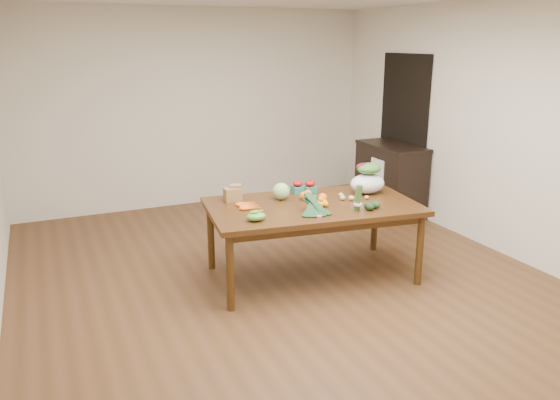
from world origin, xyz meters
name	(u,v)px	position (x,y,z in m)	size (l,w,h in m)	color
floor	(286,282)	(0.00, 0.00, 0.00)	(6.00, 6.00, 0.00)	brown
room_walls	(286,145)	(0.00, 0.00, 1.35)	(5.02, 6.02, 2.70)	silver
dining_table	(312,241)	(0.30, 0.03, 0.38)	(2.00, 1.11, 0.75)	#462710
doorway_dark	(403,133)	(2.48, 1.60, 1.05)	(0.02, 1.00, 2.10)	black
cabinet	(390,179)	(2.22, 1.46, 0.47)	(0.52, 1.02, 0.94)	black
dish_towel	(377,176)	(1.96, 1.40, 0.55)	(0.02, 0.28, 0.45)	white
paper_bag	(233,193)	(-0.37, 0.45, 0.83)	(0.22, 0.18, 0.16)	olive
cabbage	(281,191)	(0.09, 0.29, 0.83)	(0.17, 0.17, 0.17)	#A4DD80
strawberry_basket_a	(298,188)	(0.34, 0.45, 0.80)	(0.11, 0.11, 0.10)	red
strawberry_basket_b	(310,188)	(0.45, 0.39, 0.80)	(0.11, 0.11, 0.10)	#B40C11
orange_a	(304,196)	(0.28, 0.19, 0.79)	(0.08, 0.08, 0.08)	orange
orange_b	(308,194)	(0.35, 0.23, 0.79)	(0.09, 0.09, 0.09)	orange
orange_c	(323,198)	(0.42, 0.05, 0.79)	(0.09, 0.09, 0.09)	orange
mandarin_cluster	(321,201)	(0.35, -0.05, 0.80)	(0.18, 0.18, 0.09)	orange
carrots	(248,205)	(-0.31, 0.19, 0.76)	(0.22, 0.24, 0.03)	orange
snap_pea_bag	(256,216)	(-0.39, -0.22, 0.79)	(0.17, 0.13, 0.08)	#6EAE3A
kale_bunch	(315,206)	(0.17, -0.27, 0.83)	(0.32, 0.40, 0.16)	black
asparagus_bundle	(358,198)	(0.58, -0.34, 0.88)	(0.08, 0.08, 0.25)	#57833C
potato_a	(343,198)	(0.63, 0.02, 0.77)	(0.06, 0.05, 0.05)	#D0C278
potato_b	(351,198)	(0.70, -0.02, 0.77)	(0.06, 0.05, 0.05)	#DBC97E
potato_c	(357,197)	(0.76, -0.02, 0.77)	(0.05, 0.05, 0.05)	tan
potato_d	(341,195)	(0.67, 0.13, 0.77)	(0.05, 0.04, 0.04)	tan
potato_e	(367,197)	(0.86, -0.05, 0.77)	(0.05, 0.04, 0.04)	tan
avocado_a	(369,207)	(0.68, -0.37, 0.79)	(0.07, 0.11, 0.07)	black
avocado_b	(375,205)	(0.76, -0.34, 0.79)	(0.07, 0.11, 0.07)	black
salad_bag	(368,180)	(0.99, 0.14, 0.89)	(0.37, 0.28, 0.29)	white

